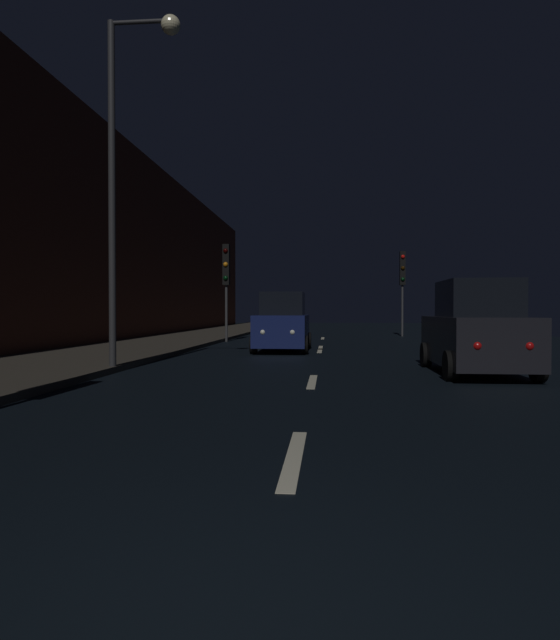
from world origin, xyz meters
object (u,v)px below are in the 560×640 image
traffic_light_far_right (403,275)px  streetlamp_overhead (129,142)px  traffic_light_far_left (226,272)px  car_approaching_headlights (283,324)px  car_parked_right_near (476,331)px

traffic_light_far_right → streetlamp_overhead: (-8.71, -19.58, 1.83)m
traffic_light_far_right → traffic_light_far_left: 10.94m
car_approaching_headlights → car_parked_right_near: size_ratio=0.99×
traffic_light_far_right → car_approaching_headlights: 13.75m
car_approaching_headlights → car_parked_right_near: bearing=36.0°
traffic_light_far_left → streetlamp_overhead: streetlamp_overhead is taller
car_parked_right_near → traffic_light_far_left: bearing=32.5°
streetlamp_overhead → car_approaching_headlights: bearing=68.3°
traffic_light_far_right → streetlamp_overhead: size_ratio=0.59×
streetlamp_overhead → car_parked_right_near: streetlamp_overhead is taller
car_approaching_headlights → car_parked_right_near: car_parked_right_near is taller
car_parked_right_near → traffic_light_far_right: bearing=-2.4°
traffic_light_far_right → traffic_light_far_left: traffic_light_far_right is taller
streetlamp_overhead → car_parked_right_near: size_ratio=1.94×
traffic_light_far_right → traffic_light_far_left: bearing=-54.1°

